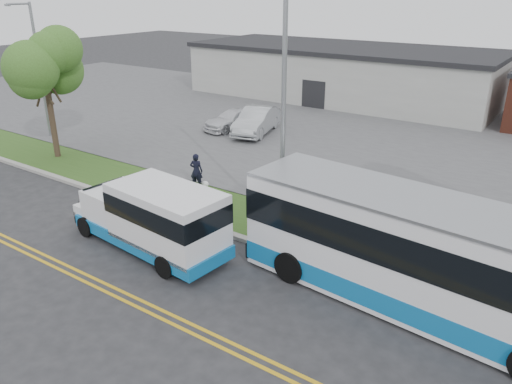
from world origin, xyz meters
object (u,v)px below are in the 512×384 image
Objects in this scene: parked_car_a at (256,121)px; streetlight_near at (283,98)px; tree_west at (43,65)px; parked_car_b at (234,119)px; pedestrian at (196,171)px; streetlight_far at (38,66)px; transit_bus at (441,262)px; shuttle_bus at (155,216)px.

streetlight_near is at bearing -66.44° from parked_car_a.
tree_west is 12.12m from parked_car_b.
tree_west is 12.83m from parked_car_a.
pedestrian reaches higher than parked_car_b.
streetlight_far is 1.80× the size of parked_car_b.
streetlight_near is at bearing -1.80° from tree_west.
pedestrian is (-12.05, 3.40, -0.77)m from transit_bus.
streetlight_far is (-19.00, 2.69, -0.76)m from streetlight_near.
tree_west is at bearing -14.27° from pedestrian.
streetlight_near reaches higher than transit_bus.
parked_car_a is (10.51, 8.00, -3.55)m from streetlight_far.
transit_bus is at bearing -22.17° from parked_car_b.
pedestrian reaches higher than parked_car_a.
parked_car_b is at bearing 65.52° from tree_west.
streetlight_near is at bearing -8.05° from streetlight_far.
transit_bus is 21.32m from parked_car_b.
transit_bus is at bearing 16.66° from shuttle_bus.
parked_car_a is (-15.13, 12.82, -0.79)m from transit_bus.
parked_car_b is at bearing 42.89° from streetlight_far.
tree_west is 1.38× the size of parked_car_a.
streetlight_near is 6.20m from shuttle_bus.
streetlight_near is 1.38× the size of shuttle_bus.
tree_west reaches higher than transit_bus.
shuttle_bus is 1.55× the size of parked_car_b.
streetlight_near reaches higher than pedestrian.
pedestrian is 0.34× the size of parked_car_a.
streetlight_near reaches higher than parked_car_b.
transit_bus reaches higher than shuttle_bus.
shuttle_bus is (12.27, -4.48, -3.74)m from tree_west.
streetlight_near is 7.81m from transit_bus.
tree_west is at bearing 165.22° from shuttle_bus.
streetlight_far is at bearing 174.60° from transit_bus.
transit_bus reaches higher than pedestrian.
shuttle_bus is (16.27, -6.70, -3.10)m from streetlight_far.
parked_car_b is (8.68, 8.07, -3.73)m from streetlight_far.
streetlight_far reaches higher than parked_car_b.
pedestrian is (13.58, -1.42, -3.53)m from streetlight_far.
tree_west is at bearing -137.39° from parked_car_a.
streetlight_far is 4.74× the size of pedestrian.
streetlight_far reaches higher than tree_west.
tree_west reaches higher than parked_car_b.
tree_west reaches higher than shuttle_bus.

